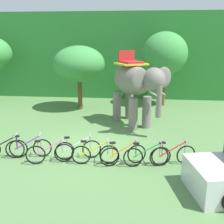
{
  "coord_description": "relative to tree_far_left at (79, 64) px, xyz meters",
  "views": [
    {
      "loc": [
        2.11,
        -10.48,
        4.41
      ],
      "look_at": [
        0.93,
        1.0,
        1.3
      ],
      "focal_mm": 44.37,
      "sensor_mm": 36.0,
      "label": 1
    }
  ],
  "objects": [
    {
      "name": "bike_purple",
      "position": [
        -0.38,
        -7.45,
        -2.46
      ],
      "size": [
        1.67,
        0.59,
        0.92
      ],
      "color": "black",
      "rests_on": "ground"
    },
    {
      "name": "foliage_hedge",
      "position": [
        1.65,
        6.4,
        0.26
      ],
      "size": [
        36.0,
        6.0,
        6.21
      ],
      "primitive_type": "cube",
      "color": "#28702D",
      "rests_on": "ground"
    },
    {
      "name": "ground_plane",
      "position": [
        1.65,
        -6.32,
        -2.85
      ],
      "size": [
        80.0,
        80.0,
        0.0
      ],
      "primitive_type": "plane",
      "color": "#567F47"
    },
    {
      "name": "elephant",
      "position": [
        3.49,
        -3.07,
        -0.64
      ],
      "size": [
        3.24,
        4.04,
        3.78
      ],
      "color": "slate",
      "rests_on": "ground"
    },
    {
      "name": "bike_yellow",
      "position": [
        2.21,
        -7.75,
        -2.46
      ],
      "size": [
        1.7,
        0.52,
        0.92
      ],
      "color": "black",
      "rests_on": "ground"
    },
    {
      "name": "bike_pink",
      "position": [
        0.58,
        -7.84,
        -2.46
      ],
      "size": [
        1.65,
        0.65,
        0.92
      ],
      "color": "black",
      "rests_on": "ground"
    },
    {
      "name": "bike_red",
      "position": [
        4.97,
        -7.55,
        -2.46
      ],
      "size": [
        1.66,
        0.63,
        0.92
      ],
      "color": "black",
      "rests_on": "ground"
    },
    {
      "name": "bike_white",
      "position": [
        1.52,
        -7.39,
        -2.46
      ],
      "size": [
        1.66,
        0.63,
        0.92
      ],
      "color": "black",
      "rests_on": "ground"
    },
    {
      "name": "tree_left",
      "position": [
        5.28,
        1.58,
        0.56
      ],
      "size": [
        2.91,
        2.91,
        4.8
      ],
      "color": "brown",
      "rests_on": "ground"
    },
    {
      "name": "bike_black",
      "position": [
        -1.27,
        -7.56,
        -2.46
      ],
      "size": [
        1.7,
        0.52,
        0.92
      ],
      "color": "black",
      "rests_on": "ground"
    },
    {
      "name": "bike_orange",
      "position": [
        3.22,
        -7.7,
        -2.46
      ],
      "size": [
        1.62,
        0.73,
        0.92
      ],
      "color": "black",
      "rests_on": "ground"
    },
    {
      "name": "tree_far_left",
      "position": [
        0.0,
        0.0,
        0.0
      ],
      "size": [
        3.15,
        3.15,
        3.95
      ],
      "color": "brown",
      "rests_on": "ground"
    },
    {
      "name": "bike_green",
      "position": [
        4.06,
        -7.74,
        -2.46
      ],
      "size": [
        1.68,
        0.55,
        0.92
      ],
      "color": "black",
      "rests_on": "ground"
    }
  ]
}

